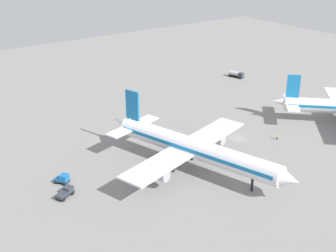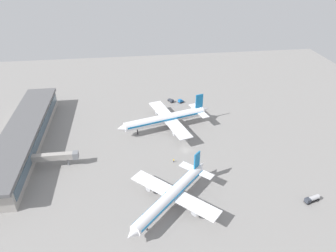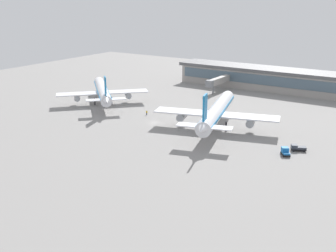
{
  "view_description": "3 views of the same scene",
  "coord_description": "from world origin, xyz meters",
  "px_view_note": "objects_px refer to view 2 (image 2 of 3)",
  "views": [
    {
      "loc": [
        -84.16,
        -82.71,
        54.14
      ],
      "look_at": [
        -15.3,
        12.56,
        3.3
      ],
      "focal_mm": 48.22,
      "sensor_mm": 36.0,
      "label": 1
    },
    {
      "loc": [
        120.57,
        -24.47,
        88.32
      ],
      "look_at": [
        -16.0,
        -6.57,
        4.62
      ],
      "focal_mm": 33.11,
      "sensor_mm": 36.0,
      "label": 2
    },
    {
      "loc": [
        -85.03,
        120.85,
        44.8
      ],
      "look_at": [
        -15.21,
        14.12,
        5.05
      ],
      "focal_mm": 45.38,
      "sensor_mm": 36.0,
      "label": 3
    }
  ],
  "objects_px": {
    "airplane_taxiing": "(166,118)",
    "ground_crew_worker": "(174,161)",
    "airplane_at_gate": "(172,195)",
    "fuel_truck": "(312,199)",
    "pushback_tractor": "(171,101)",
    "baggage_tug": "(180,101)"
  },
  "relations": [
    {
      "from": "airplane_taxiing",
      "to": "fuel_truck",
      "type": "relative_size",
      "value": 7.99
    },
    {
      "from": "airplane_at_gate",
      "to": "fuel_truck",
      "type": "xyz_separation_m",
      "value": [
        5.02,
        54.71,
        -3.94
      ]
    },
    {
      "from": "airplane_taxiing",
      "to": "ground_crew_worker",
      "type": "relative_size",
      "value": 31.5
    },
    {
      "from": "fuel_truck",
      "to": "pushback_tractor",
      "type": "relative_size",
      "value": 1.37
    },
    {
      "from": "ground_crew_worker",
      "to": "airplane_at_gate",
      "type": "bearing_deg",
      "value": 38.07
    },
    {
      "from": "airplane_at_gate",
      "to": "ground_crew_worker",
      "type": "height_order",
      "value": "airplane_at_gate"
    },
    {
      "from": "airplane_taxiing",
      "to": "pushback_tractor",
      "type": "height_order",
      "value": "airplane_taxiing"
    },
    {
      "from": "fuel_truck",
      "to": "baggage_tug",
      "type": "relative_size",
      "value": 1.75
    },
    {
      "from": "fuel_truck",
      "to": "airplane_at_gate",
      "type": "bearing_deg",
      "value": -20.92
    },
    {
      "from": "airplane_at_gate",
      "to": "pushback_tractor",
      "type": "height_order",
      "value": "airplane_at_gate"
    },
    {
      "from": "airplane_at_gate",
      "to": "baggage_tug",
      "type": "bearing_deg",
      "value": -147.81
    },
    {
      "from": "baggage_tug",
      "to": "ground_crew_worker",
      "type": "bearing_deg",
      "value": 43.68
    },
    {
      "from": "pushback_tractor",
      "to": "ground_crew_worker",
      "type": "height_order",
      "value": "pushback_tractor"
    },
    {
      "from": "airplane_taxiing",
      "to": "baggage_tug",
      "type": "bearing_deg",
      "value": -129.66
    },
    {
      "from": "airplane_taxiing",
      "to": "airplane_at_gate",
      "type": "bearing_deg",
      "value": 68.75
    },
    {
      "from": "baggage_tug",
      "to": "airplane_at_gate",
      "type": "bearing_deg",
      "value": 44.35
    },
    {
      "from": "pushback_tractor",
      "to": "ground_crew_worker",
      "type": "bearing_deg",
      "value": -32.52
    },
    {
      "from": "pushback_tractor",
      "to": "airplane_at_gate",
      "type": "bearing_deg",
      "value": -33.56
    },
    {
      "from": "fuel_truck",
      "to": "baggage_tug",
      "type": "height_order",
      "value": "fuel_truck"
    },
    {
      "from": "airplane_at_gate",
      "to": "baggage_tug",
      "type": "height_order",
      "value": "airplane_at_gate"
    },
    {
      "from": "airplane_taxiing",
      "to": "ground_crew_worker",
      "type": "bearing_deg",
      "value": 73.25
    },
    {
      "from": "ground_crew_worker",
      "to": "fuel_truck",
      "type": "bearing_deg",
      "value": 105.76
    }
  ]
}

